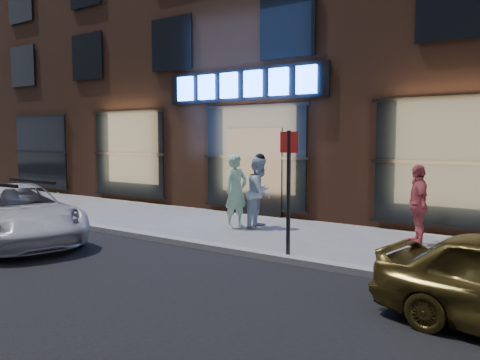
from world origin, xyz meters
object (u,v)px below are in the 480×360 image
object	(u,v)px
passerby	(418,205)
white_suv	(15,213)
man_cap	(260,192)
man_bowtie	(236,191)
sign_post	(289,183)

from	to	relation	value
passerby	white_suv	distance (m)	8.18
man_cap	passerby	distance (m)	3.58
man_bowtie	passerby	bearing A→B (deg)	-65.86
man_cap	sign_post	bearing A→B (deg)	-147.43
man_bowtie	man_cap	xyz separation A→B (m)	(0.41, 0.40, -0.03)
man_cap	passerby	bearing A→B (deg)	-94.78
white_suv	sign_post	size ratio (longest dim) A/B	1.87
man_bowtie	sign_post	xyz separation A→B (m)	(2.45, -1.97, 0.49)
passerby	white_suv	world-z (taller)	passerby
man_bowtie	passerby	world-z (taller)	man_bowtie
man_cap	passerby	xyz separation A→B (m)	(3.57, 0.21, -0.04)
man_bowtie	sign_post	distance (m)	3.18
passerby	sign_post	distance (m)	3.05
man_bowtie	passerby	size ratio (longest dim) A/B	1.09
sign_post	man_bowtie	bearing A→B (deg)	151.52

